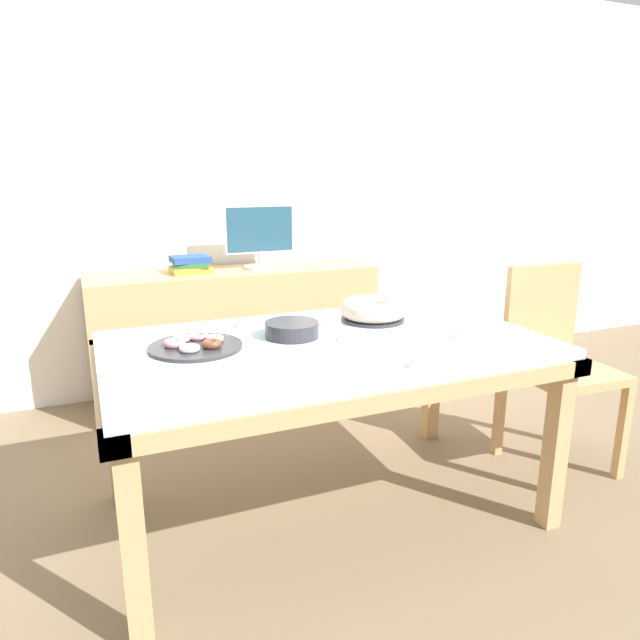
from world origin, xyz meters
TOP-DOWN VIEW (x-y plane):
  - ground_plane at (0.00, 0.00)m, footprint 12.00×12.00m
  - wall_back at (0.00, 1.68)m, footprint 8.00×0.10m
  - dining_table at (0.00, 0.00)m, footprint 1.68×0.97m
  - chair at (1.16, 0.01)m, footprint 0.44×0.44m
  - sideboard at (0.00, 1.38)m, footprint 1.70×0.44m
  - computer_monitor at (0.16, 1.38)m, footprint 0.42×0.20m
  - book_stack at (-0.26, 1.38)m, footprint 0.23×0.19m
  - cake_chocolate_round at (0.30, 0.20)m, footprint 0.28×0.28m
  - pastry_platter at (-0.48, 0.09)m, footprint 0.34×0.34m
  - plate_stack at (-0.11, 0.10)m, footprint 0.21×0.21m
  - tealight_near_front at (-0.25, 0.32)m, footprint 0.04×0.04m
  - tealight_centre at (0.47, -0.16)m, footprint 0.04×0.04m
  - tealight_near_cakes at (0.05, -0.03)m, footprint 0.04×0.04m
  - tealight_right_edge at (0.07, 0.19)m, footprint 0.04×0.04m
  - tealight_left_edge at (0.14, -0.39)m, footprint 0.04×0.04m

SIDE VIEW (x-z plane):
  - ground_plane at x=0.00m, z-range 0.00..0.00m
  - sideboard at x=0.00m, z-range 0.00..0.79m
  - chair at x=1.16m, z-range 0.05..0.99m
  - dining_table at x=0.00m, z-range 0.28..1.02m
  - tealight_near_front at x=-0.25m, z-range 0.73..0.77m
  - tealight_centre at x=0.47m, z-range 0.73..0.77m
  - tealight_near_cakes at x=0.05m, z-range 0.73..0.77m
  - tealight_right_edge at x=0.07m, z-range 0.73..0.77m
  - tealight_left_edge at x=0.14m, z-range 0.73..0.77m
  - pastry_platter at x=-0.48m, z-range 0.73..0.77m
  - plate_stack at x=-0.11m, z-range 0.74..0.80m
  - cake_chocolate_round at x=0.30m, z-range 0.74..0.83m
  - book_stack at x=-0.26m, z-range 0.79..0.89m
  - computer_monitor at x=0.16m, z-range 0.79..1.17m
  - wall_back at x=0.00m, z-range 0.00..2.60m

